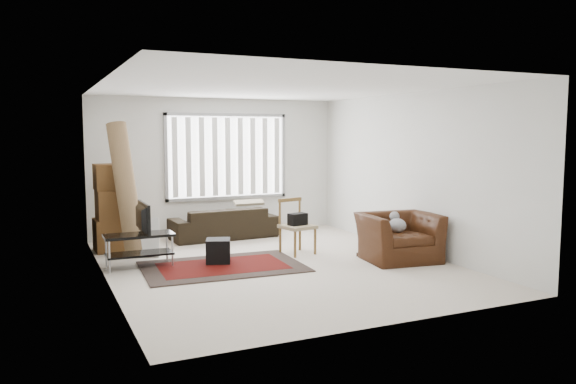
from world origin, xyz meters
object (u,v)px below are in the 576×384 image
Objects in this scene: tv_stand at (139,243)px; moving_boxes at (112,211)px; sofa at (224,218)px; side_chair at (297,224)px; armchair at (399,234)px.

moving_boxes is (-0.20, 1.41, 0.33)m from tv_stand.
sofa reaches higher than tv_stand.
moving_boxes reaches higher than tv_stand.
moving_boxes is 3.18m from side_chair.
armchair is (4.04, -2.65, -0.27)m from moving_boxes.
moving_boxes reaches higher than armchair.
armchair reaches higher than sofa.
moving_boxes is 0.74× the size of sofa.
side_chair is (2.57, -0.13, 0.14)m from tv_stand.
tv_stand is 1.47m from moving_boxes.
moving_boxes is at bearing 139.28° from side_chair.
sofa is at bearing 42.50° from tv_stand.
sofa is (2.09, 0.32, -0.31)m from moving_boxes.
sofa is (1.89, 1.73, 0.02)m from tv_stand.
tv_stand is 0.50× the size of sofa.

